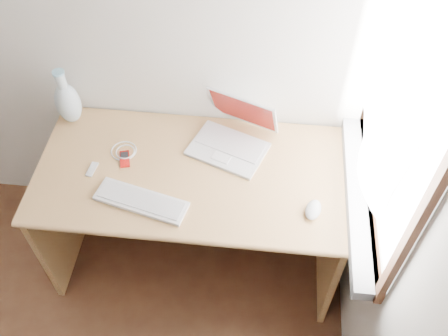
# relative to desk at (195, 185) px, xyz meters

# --- Properties ---
(window) EXTENTS (0.11, 0.99, 1.10)m
(window) POSITION_rel_desk_xyz_m (0.78, -0.17, 0.74)
(window) COLOR white
(window) RESTS_ON right_wall
(desk) EXTENTS (1.44, 0.72, 0.76)m
(desk) POSITION_rel_desk_xyz_m (0.00, 0.00, 0.00)
(desk) COLOR tan
(desk) RESTS_ON floor
(laptop) EXTENTS (0.41, 0.40, 0.24)m
(laptop) POSITION_rel_desk_xyz_m (0.16, 0.11, 0.27)
(laptop) COLOR white
(laptop) RESTS_ON desk
(external_keyboard) EXTENTS (0.43, 0.22, 0.02)m
(external_keyboard) POSITION_rel_desk_xyz_m (-0.19, -0.28, 0.23)
(external_keyboard) COLOR white
(external_keyboard) RESTS_ON desk
(mouse) EXTENTS (0.09, 0.12, 0.04)m
(mouse) POSITION_rel_desk_xyz_m (0.56, -0.26, 0.24)
(mouse) COLOR white
(mouse) RESTS_ON desk
(ipod) EXTENTS (0.07, 0.11, 0.01)m
(ipod) POSITION_rel_desk_xyz_m (-0.32, -0.05, 0.22)
(ipod) COLOR #B2100C
(ipod) RESTS_ON desk
(cable_coil) EXTENTS (0.15, 0.15, 0.01)m
(cable_coil) POSITION_rel_desk_xyz_m (-0.34, 0.00, 0.22)
(cable_coil) COLOR white
(cable_coil) RESTS_ON desk
(remote) EXTENTS (0.04, 0.09, 0.01)m
(remote) POSITION_rel_desk_xyz_m (-0.46, -0.13, 0.22)
(remote) COLOR white
(remote) RESTS_ON desk
(vase) EXTENTS (0.12, 0.12, 0.31)m
(vase) POSITION_rel_desk_xyz_m (-0.64, 0.18, 0.35)
(vase) COLOR silver
(vase) RESTS_ON desk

